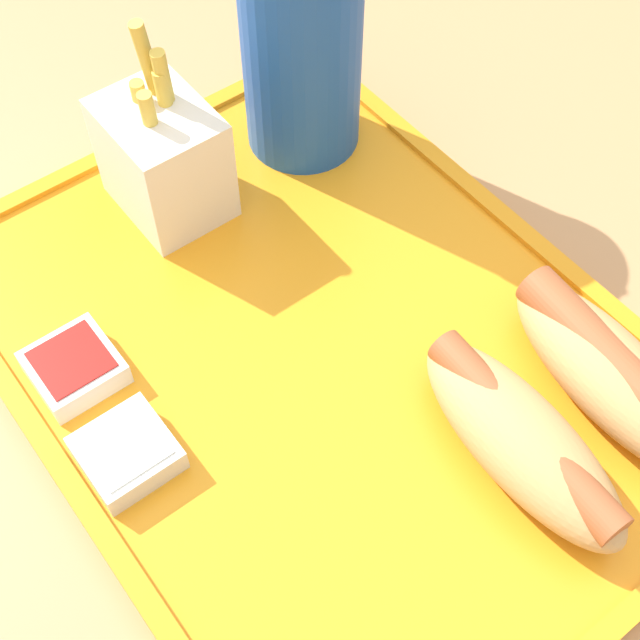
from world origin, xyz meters
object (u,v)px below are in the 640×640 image
(soda_cup, at_px, (301,32))
(sauce_cup_ketchup, at_px, (74,367))
(sauce_cup_mayo, at_px, (127,452))
(hot_dog_far, at_px, (610,372))
(hot_dog_near, at_px, (522,439))
(fries_carton, at_px, (159,158))

(soda_cup, bearing_deg, sauce_cup_ketchup, -70.52)
(sauce_cup_mayo, relative_size, sauce_cup_ketchup, 1.00)
(soda_cup, bearing_deg, sauce_cup_mayo, -57.54)
(soda_cup, height_order, hot_dog_far, soda_cup)
(hot_dog_near, bearing_deg, hot_dog_far, 90.00)
(hot_dog_far, relative_size, sauce_cup_mayo, 3.13)
(soda_cup, relative_size, hot_dog_far, 1.40)
(sauce_cup_mayo, bearing_deg, sauce_cup_ketchup, 176.86)
(fries_carton, bearing_deg, sauce_cup_mayo, -38.33)
(fries_carton, distance_m, sauce_cup_ketchup, 0.14)
(soda_cup, bearing_deg, hot_dog_far, 1.81)
(hot_dog_far, distance_m, fries_carton, 0.30)
(soda_cup, xyz_separation_m, hot_dog_far, (0.27, 0.01, -0.06))
(sauce_cup_ketchup, bearing_deg, sauce_cup_mayo, -3.14)
(hot_dog_far, bearing_deg, soda_cup, -178.19)
(hot_dog_near, height_order, sauce_cup_mayo, hot_dog_near)
(hot_dog_far, relative_size, sauce_cup_ketchup, 3.13)
(fries_carton, distance_m, sauce_cup_mayo, 0.19)
(fries_carton, relative_size, sauce_cup_ketchup, 2.68)
(hot_dog_far, bearing_deg, fries_carton, -156.76)
(hot_dog_near, height_order, sauce_cup_ketchup, hot_dog_near)
(hot_dog_near, distance_m, sauce_cup_ketchup, 0.25)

